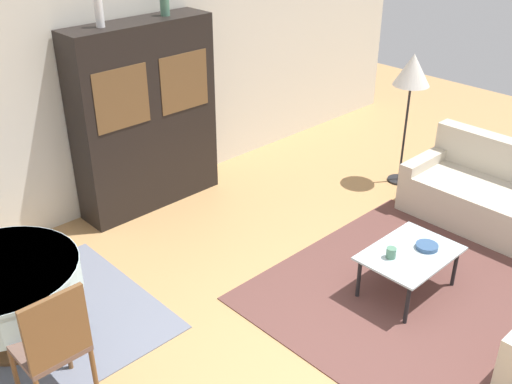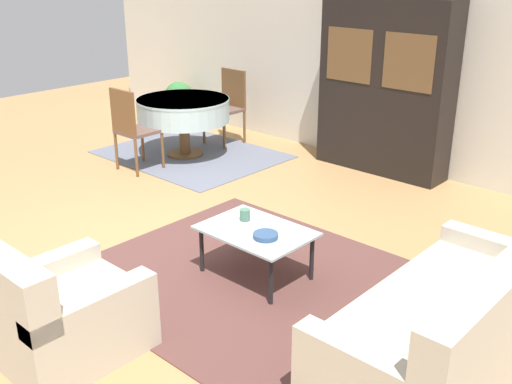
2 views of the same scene
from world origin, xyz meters
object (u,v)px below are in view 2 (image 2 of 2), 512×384
object	(u,v)px
dining_table	(183,110)
bowl	(266,236)
potted_plant	(179,101)
couch	(452,326)
dining_chair_far	(228,102)
coffee_table	(256,234)
dining_chair_near	(132,125)
cup	(245,215)
display_cabinet	(385,87)
armchair	(60,314)

from	to	relation	value
dining_table	bowl	distance (m)	3.56
potted_plant	couch	bearing A→B (deg)	-25.75
couch	dining_chair_far	size ratio (longest dim) A/B	1.93
coffee_table	dining_chair_near	world-z (taller)	dining_chair_near
couch	potted_plant	xyz separation A→B (m)	(-5.94, 2.87, 0.05)
coffee_table	potted_plant	xyz separation A→B (m)	(-4.24, 2.84, -0.03)
cup	bowl	size ratio (longest dim) A/B	0.49
couch	dining_chair_near	distance (m)	4.71
cup	coffee_table	bearing A→B (deg)	-21.07
display_cabinet	cup	bearing A→B (deg)	-80.77
armchair	bowl	xyz separation A→B (m)	(0.40, 1.57, 0.14)
bowl	dining_chair_far	bearing A→B (deg)	138.99
dining_chair_near	armchair	bearing A→B (deg)	-44.11
potted_plant	dining_table	bearing A→B (deg)	-38.58
display_cabinet	cup	size ratio (longest dim) A/B	21.07
coffee_table	cup	xyz separation A→B (m)	(-0.19, 0.07, 0.09)
couch	coffee_table	size ratio (longest dim) A/B	2.22
dining_chair_far	cup	world-z (taller)	dining_chair_far
armchair	dining_chair_near	bearing A→B (deg)	135.89
coffee_table	bowl	size ratio (longest dim) A/B	4.43
dining_table	dining_chair_far	size ratio (longest dim) A/B	1.19
coffee_table	dining_chair_far	distance (m)	3.88
couch	armchair	world-z (taller)	couch
armchair	potted_plant	world-z (taller)	armchair
bowl	potted_plant	size ratio (longest dim) A/B	0.31
dining_chair_near	couch	bearing A→B (deg)	-11.86
display_cabinet	dining_chair_near	bearing A→B (deg)	-136.86
coffee_table	potted_plant	size ratio (longest dim) A/B	1.36
coffee_table	potted_plant	distance (m)	5.10
couch	dining_chair_near	world-z (taller)	dining_chair_near
dining_chair_far	potted_plant	world-z (taller)	dining_chair_far
couch	display_cabinet	size ratio (longest dim) A/B	0.95
display_cabinet	bowl	world-z (taller)	display_cabinet
coffee_table	armchair	bearing A→B (deg)	-98.42
display_cabinet	cup	xyz separation A→B (m)	(0.48, -2.94, -0.56)
dining_table	dining_chair_near	bearing A→B (deg)	-90.00
dining_table	dining_chair_far	bearing A→B (deg)	90.00
dining_chair_far	potted_plant	distance (m)	1.39
dining_chair_near	bowl	world-z (taller)	dining_chair_near
coffee_table	dining_chair_near	size ratio (longest dim) A/B	0.87
armchair	dining_chair_near	size ratio (longest dim) A/B	0.88
couch	bowl	xyz separation A→B (m)	(-1.55, -0.03, 0.14)
couch	potted_plant	distance (m)	6.60
display_cabinet	armchair	bearing A→B (deg)	-84.71
coffee_table	dining_chair_far	xyz separation A→B (m)	(-2.89, 2.59, 0.20)
bowl	cup	bearing A→B (deg)	158.77
armchair	potted_plant	bearing A→B (deg)	131.79
dining_chair_far	cup	xyz separation A→B (m)	(2.69, -2.51, -0.11)
coffee_table	bowl	distance (m)	0.18
bowl	potted_plant	xyz separation A→B (m)	(-4.40, 2.90, -0.09)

